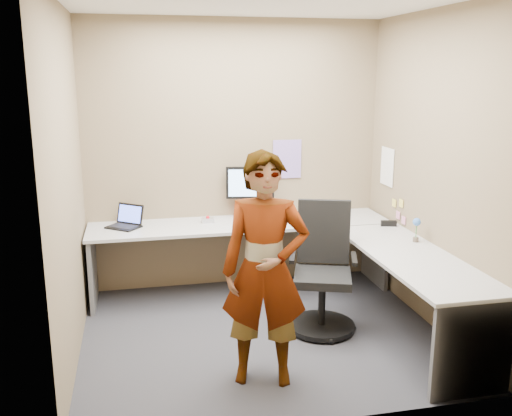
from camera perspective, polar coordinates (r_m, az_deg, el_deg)
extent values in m
plane|color=#2B2A30|center=(4.99, 0.65, -12.48)|extent=(3.00, 3.00, 0.00)
plane|color=brown|center=(5.82, -2.15, 5.25)|extent=(3.00, 0.00, 3.00)
plane|color=brown|center=(5.10, 17.39, 3.47)|extent=(0.00, 2.70, 2.70)
plane|color=brown|center=(4.48, -18.38, 2.06)|extent=(0.00, 2.70, 2.70)
plane|color=white|center=(4.51, 0.75, 20.06)|extent=(3.00, 3.00, 0.00)
cube|color=#A1A1A1|center=(5.63, -1.52, -1.63)|extent=(2.96, 0.65, 0.03)
cube|color=#A1A1A1|center=(4.82, 15.36, -4.75)|extent=(0.65, 1.91, 0.03)
cube|color=#59595B|center=(5.67, -16.03, -5.93)|extent=(0.04, 0.60, 0.70)
cube|color=#59595B|center=(6.15, 11.83, -4.14)|extent=(0.04, 0.60, 0.70)
cube|color=#59595B|center=(4.23, 20.84, -13.17)|extent=(0.60, 0.04, 0.70)
cube|color=red|center=(5.81, -0.54, -0.68)|extent=(0.34, 0.27, 0.06)
cube|color=black|center=(5.80, -0.55, -0.31)|extent=(0.23, 0.18, 0.02)
cube|color=black|center=(5.81, -0.59, 0.39)|extent=(0.06, 0.05, 0.12)
cube|color=black|center=(5.76, -0.59, 2.55)|extent=(0.49, 0.12, 0.32)
cube|color=#8AB9EE|center=(5.74, -0.59, 2.51)|extent=(0.43, 0.08, 0.27)
cube|color=black|center=(5.59, -13.11, -1.87)|extent=(0.36, 0.35, 0.02)
cube|color=black|center=(5.64, -12.47, -0.57)|extent=(0.27, 0.23, 0.19)
cube|color=#455CDA|center=(5.64, -12.47, -0.57)|extent=(0.23, 0.20, 0.16)
cube|color=#B7B7BC|center=(5.65, -4.85, -1.22)|extent=(0.12, 0.08, 0.04)
sphere|color=red|center=(5.64, -4.84, -0.96)|extent=(0.04, 0.04, 0.04)
cone|color=white|center=(5.55, -1.57, -1.37)|extent=(0.10, 0.10, 0.06)
cube|color=black|center=(5.64, 13.13, -1.51)|extent=(0.16, 0.08, 0.05)
cylinder|color=brown|center=(5.19, 15.67, -3.06)|extent=(0.05, 0.05, 0.04)
cylinder|color=#338C3F|center=(5.17, 15.73, -2.10)|extent=(0.01, 0.01, 0.14)
sphere|color=#3B73D2|center=(5.15, 15.78, -1.35)|extent=(0.07, 0.07, 0.07)
cube|color=#846BB7|center=(5.93, 3.13, 4.91)|extent=(0.30, 0.01, 0.40)
cube|color=white|center=(5.90, 12.99, 4.05)|extent=(0.01, 0.28, 0.38)
cube|color=#F2E059|center=(5.65, 14.31, 0.45)|extent=(0.01, 0.07, 0.07)
cube|color=pink|center=(5.72, 14.02, -0.70)|extent=(0.01, 0.07, 0.07)
cube|color=pink|center=(5.62, 14.54, -1.19)|extent=(0.01, 0.07, 0.07)
cube|color=#F2E059|center=(5.79, 13.64, 0.49)|extent=(0.01, 0.07, 0.07)
cylinder|color=black|center=(5.07, 6.53, -11.59)|extent=(0.58, 0.58, 0.04)
cylinder|color=black|center=(4.98, 6.60, -9.23)|extent=(0.06, 0.06, 0.41)
cube|color=black|center=(4.90, 6.67, -6.90)|extent=(0.60, 0.60, 0.07)
cube|color=black|center=(5.01, 6.79, -2.35)|extent=(0.45, 0.19, 0.57)
cube|color=black|center=(4.85, 3.67, -4.86)|extent=(0.14, 0.31, 0.03)
cube|color=black|center=(4.85, 9.78, -5.03)|extent=(0.14, 0.31, 0.03)
imported|color=#999399|center=(4.00, 0.91, -6.23)|extent=(0.69, 0.54, 1.67)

